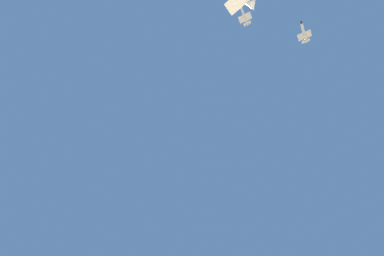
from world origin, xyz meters
The scene contains 2 objects.
chase_jet_left_wing centered at (-71.34, 55.55, 196.98)m, with size 11.48×13.91×4.00m.
chase_jet_right_wing centered at (-32.98, 56.75, 202.96)m, with size 11.75×13.74×4.00m.
Camera 1 is at (8.62, 97.12, 3.09)m, focal length 29.15 mm.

